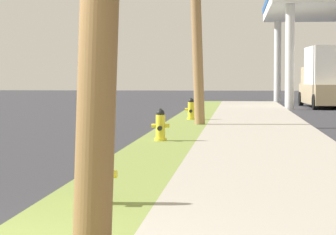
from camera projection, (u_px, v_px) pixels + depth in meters
fire_hydrant_nearest at (99, 176)px, 8.82m from camera, size 0.42×0.38×0.74m
fire_hydrant_second at (160, 127)px, 17.46m from camera, size 0.42×0.38×0.74m
fire_hydrant_third at (191, 110)px, 26.06m from camera, size 0.42×0.37×0.74m
truck_tan_on_apron at (327, 79)px, 38.61m from camera, size 2.39×6.48×3.11m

